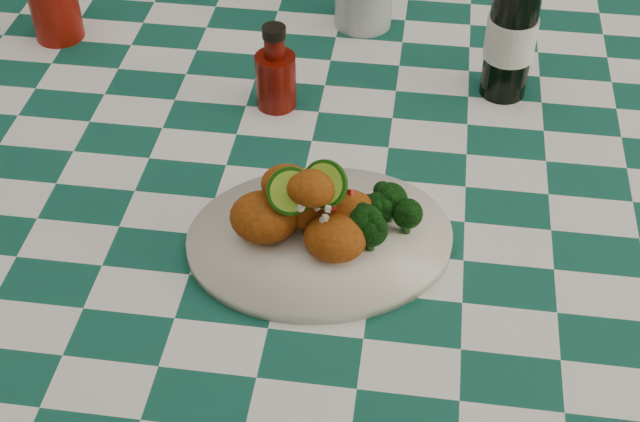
% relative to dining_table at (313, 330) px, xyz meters
% --- Properties ---
extents(dining_table, '(1.66, 1.06, 0.79)m').
position_rel_dining_table_xyz_m(dining_table, '(0.00, 0.00, 0.00)').
color(dining_table, '#124E3F').
rests_on(dining_table, ground).
extents(plate, '(0.36, 0.31, 0.02)m').
position_rel_dining_table_xyz_m(plate, '(0.04, -0.19, 0.40)').
color(plate, silver).
rests_on(plate, dining_table).
extents(fried_chicken_pile, '(0.15, 0.11, 0.09)m').
position_rel_dining_table_xyz_m(fried_chicken_pile, '(0.03, -0.19, 0.46)').
color(fried_chicken_pile, '#9B450F').
rests_on(fried_chicken_pile, plate).
extents(broccoli_side, '(0.07, 0.07, 0.05)m').
position_rel_dining_table_xyz_m(broccoli_side, '(0.11, -0.18, 0.44)').
color(broccoli_side, black).
rests_on(broccoli_side, plate).
extents(ketchup_bottle, '(0.07, 0.07, 0.12)m').
position_rel_dining_table_xyz_m(ketchup_bottle, '(-0.06, 0.08, 0.45)').
color(ketchup_bottle, '#5A0B04').
rests_on(ketchup_bottle, dining_table).
extents(beer_bottle, '(0.07, 0.07, 0.24)m').
position_rel_dining_table_xyz_m(beer_bottle, '(0.25, 0.15, 0.51)').
color(beer_bottle, black).
rests_on(beer_bottle, dining_table).
extents(wooden_chair_left, '(0.52, 0.53, 0.91)m').
position_rel_dining_table_xyz_m(wooden_chair_left, '(-0.24, 0.74, 0.06)').
color(wooden_chair_left, '#472814').
rests_on(wooden_chair_left, ground).
extents(wooden_chair_right, '(0.47, 0.49, 0.87)m').
position_rel_dining_table_xyz_m(wooden_chair_right, '(0.22, 0.71, 0.04)').
color(wooden_chair_right, '#472814').
rests_on(wooden_chair_right, ground).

